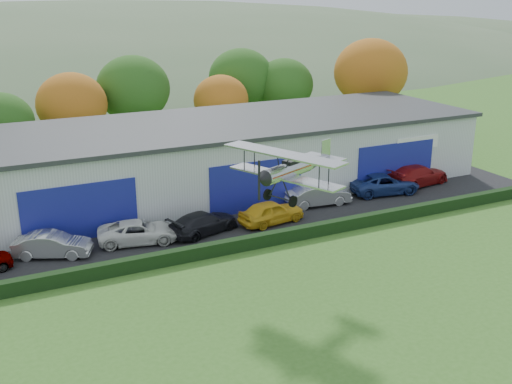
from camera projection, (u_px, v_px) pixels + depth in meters
name	position (u px, v px, depth m)	size (l,w,h in m)	color
apron	(236.00, 219.00, 41.31)	(48.00, 9.00, 0.05)	black
hedge	(269.00, 239.00, 37.09)	(46.00, 0.60, 0.80)	black
hangar	(222.00, 155.00, 47.27)	(40.60, 12.60, 5.30)	#B2B7BC
tree_belt	(125.00, 96.00, 55.40)	(75.70, 13.22, 10.12)	#3D2614
distant_hills	(1.00, 114.00, 143.88)	(430.00, 196.00, 56.00)	#4C6642
car_1	(52.00, 245.00, 35.28)	(1.54, 4.40, 1.45)	silver
car_2	(139.00, 232.00, 37.29)	(2.28, 4.94, 1.37)	silver
car_3	(204.00, 223.00, 38.74)	(1.95, 4.81, 1.40)	black
car_4	(271.00, 212.00, 40.37)	(1.82, 4.51, 1.54)	gold
car_5	(318.00, 195.00, 43.75)	(1.65, 4.73, 1.56)	silver
car_6	(384.00, 184.00, 46.32)	(2.49, 5.40, 1.50)	navy
car_7	(417.00, 175.00, 48.26)	(2.34, 5.76, 1.67)	maroon
biplane	(293.00, 167.00, 30.51)	(6.06, 6.65, 2.54)	#BCBCC3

